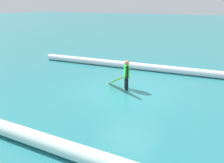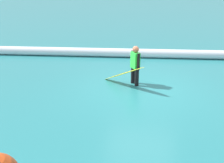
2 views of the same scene
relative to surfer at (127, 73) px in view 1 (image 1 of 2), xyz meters
name	(u,v)px [view 1 (image 1 of 2)]	position (x,y,z in m)	size (l,w,h in m)	color
ground_plane	(129,92)	(-0.27, 0.26, -0.75)	(169.82, 169.82, 0.00)	#26777C
surfer	(127,73)	(0.00, 0.00, 0.00)	(0.35, 0.48, 1.36)	black
surfboard	(117,80)	(0.38, 0.24, -0.30)	(1.60, 1.40, 0.94)	yellow
wave_crest_foreground	(206,73)	(-2.96, -3.73, -0.55)	(0.41, 0.41, 20.68)	white
wave_crest_midground	(31,137)	(0.41, 5.42, -0.53)	(0.44, 0.44, 17.42)	white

